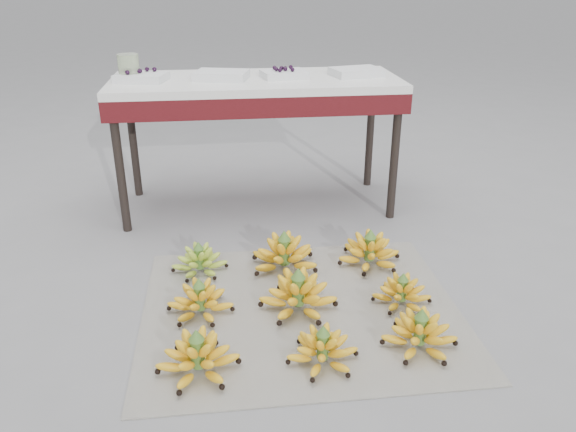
{
  "coord_description": "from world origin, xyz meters",
  "views": [
    {
      "loc": [
        -0.3,
        -1.94,
        1.26
      ],
      "look_at": [
        -0.04,
        0.21,
        0.29
      ],
      "focal_mm": 35.0,
      "sensor_mm": 36.0,
      "label": 1
    }
  ],
  "objects": [
    {
      "name": "tray_right",
      "position": [
        0.04,
        1.01,
        0.74
      ],
      "size": [
        0.26,
        0.21,
        0.06
      ],
      "color": "silver",
      "rests_on": "vendor_table"
    },
    {
      "name": "tray_left",
      "position": [
        -0.29,
        1.01,
        0.74
      ],
      "size": [
        0.3,
        0.25,
        0.04
      ],
      "color": "silver",
      "rests_on": "vendor_table"
    },
    {
      "name": "newspaper_mat",
      "position": [
        -0.02,
        -0.07,
        0.0
      ],
      "size": [
        1.25,
        1.05,
        0.01
      ],
      "primitive_type": "cube",
      "rotation": [
        0.0,
        0.0,
        -0.0
      ],
      "color": "beige",
      "rests_on": "ground"
    },
    {
      "name": "bunch_back_left",
      "position": [
        -0.43,
        0.28,
        0.06
      ],
      "size": [
        0.29,
        0.29,
        0.15
      ],
      "rotation": [
        0.0,
        0.0,
        -0.21
      ],
      "color": "#87B534",
      "rests_on": "newspaper_mat"
    },
    {
      "name": "bunch_mid_center",
      "position": [
        -0.03,
        -0.07,
        0.07
      ],
      "size": [
        0.36,
        0.36,
        0.19
      ],
      "rotation": [
        0.0,
        0.0,
        -0.22
      ],
      "color": "yellow",
      "rests_on": "newspaper_mat"
    },
    {
      "name": "bunch_front_left",
      "position": [
        -0.42,
        -0.4,
        0.06
      ],
      "size": [
        0.31,
        0.31,
        0.17
      ],
      "rotation": [
        0.0,
        0.0,
        -0.14
      ],
      "color": "yellow",
      "rests_on": "newspaper_mat"
    },
    {
      "name": "bunch_front_right",
      "position": [
        0.36,
        -0.36,
        0.06
      ],
      "size": [
        0.31,
        0.31,
        0.16
      ],
      "rotation": [
        0.0,
        0.0,
        -0.2
      ],
      "color": "yellow",
      "rests_on": "newspaper_mat"
    },
    {
      "name": "glass_jar",
      "position": [
        -0.75,
        1.02,
        0.79
      ],
      "size": [
        0.12,
        0.12,
        0.13
      ],
      "primitive_type": "cylinder",
      "rotation": [
        0.0,
        0.0,
        -0.14
      ],
      "color": "#DCF1C0",
      "rests_on": "vendor_table"
    },
    {
      "name": "bunch_mid_right",
      "position": [
        0.39,
        -0.08,
        0.05
      ],
      "size": [
        0.3,
        0.3,
        0.14
      ],
      "rotation": [
        0.0,
        0.0,
        -0.37
      ],
      "color": "yellow",
      "rests_on": "newspaper_mat"
    },
    {
      "name": "bunch_back_center",
      "position": [
        -0.05,
        0.27,
        0.07
      ],
      "size": [
        0.32,
        0.32,
        0.19
      ],
      "rotation": [
        0.0,
        0.0,
        0.06
      ],
      "color": "yellow",
      "rests_on": "newspaper_mat"
    },
    {
      "name": "bunch_front_center",
      "position": [
        0.0,
        -0.4,
        0.06
      ],
      "size": [
        0.27,
        0.27,
        0.15
      ],
      "rotation": [
        0.0,
        0.0,
        -0.09
      ],
      "color": "yellow",
      "rests_on": "newspaper_mat"
    },
    {
      "name": "bunch_mid_left",
      "position": [
        -0.42,
        -0.05,
        0.06
      ],
      "size": [
        0.31,
        0.31,
        0.16
      ],
      "rotation": [
        0.0,
        0.0,
        -0.26
      ],
      "color": "yellow",
      "rests_on": "newspaper_mat"
    },
    {
      "name": "vendor_table",
      "position": [
        -0.11,
        1.02,
        0.64
      ],
      "size": [
        1.5,
        0.6,
        0.72
      ],
      "color": "black",
      "rests_on": "ground"
    },
    {
      "name": "bunch_back_right",
      "position": [
        0.34,
        0.26,
        0.07
      ],
      "size": [
        0.31,
        0.31,
        0.17
      ],
      "rotation": [
        0.0,
        0.0,
        0.07
      ],
      "color": "yellow",
      "rests_on": "newspaper_mat"
    },
    {
      "name": "tray_far_right",
      "position": [
        0.42,
        1.02,
        0.74
      ],
      "size": [
        0.29,
        0.23,
        0.04
      ],
      "color": "silver",
      "rests_on": "vendor_table"
    },
    {
      "name": "ground",
      "position": [
        0.0,
        0.0,
        0.0
      ],
      "size": [
        60.0,
        60.0,
        0.0
      ],
      "primitive_type": "plane",
      "color": "slate",
      "rests_on": "ground"
    },
    {
      "name": "tray_far_left",
      "position": [
        -0.69,
        1.01,
        0.74
      ],
      "size": [
        0.28,
        0.23,
        0.06
      ],
      "color": "silver",
      "rests_on": "vendor_table"
    }
  ]
}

